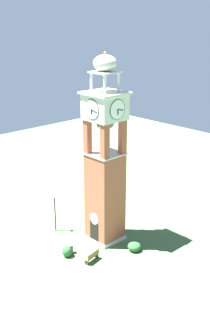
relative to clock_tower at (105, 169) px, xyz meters
The scene contains 7 objects.
ground 7.11m from the clock_tower, 79.92° to the left, with size 80.00×80.00×0.00m, color #476B3D.
clock_tower is the anchor object (origin of this frame).
park_bench 7.83m from the clock_tower, 58.73° to the right, with size 0.75×1.66×0.95m.
lamp_post 6.77m from the clock_tower, 151.06° to the right, with size 0.36×0.36×3.89m.
trash_bin 7.86m from the clock_tower, 93.01° to the right, with size 0.52×0.52×0.80m, color #4C4C51.
shrub_near_entry 7.54m from the clock_tower, ahead, with size 1.21×1.21×0.84m, color #28562D.
shrub_left_of_tower 8.08m from the clock_tower, 89.29° to the right, with size 0.88×0.88×1.01m, color #28562D.
Camera 1 is at (26.03, -24.52, 20.15)m, focal length 45.17 mm.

